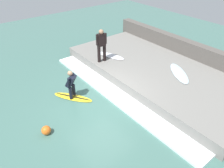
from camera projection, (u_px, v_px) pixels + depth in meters
The scene contains 10 objects.
ground_plane at pixel (101, 102), 9.42m from camera, with size 28.00×28.00×0.00m, color #426B60.
concrete_ledge at pixel (155, 72), 11.04m from camera, with size 4.40×9.68×0.55m, color slate.
back_wall at pixel (186, 52), 12.09m from camera, with size 0.50×10.16×1.35m, color #544F49.
wave_foam_crest at pixel (115, 95), 9.80m from camera, with size 0.85×9.20×0.11m, color silver.
surfboard_riding at pixel (73, 97), 9.68m from camera, with size 1.38×1.78×0.07m.
surfer_riding at pixel (71, 83), 9.27m from camera, with size 0.54×0.57×1.31m.
surfer_waiting_near at pixel (101, 44), 10.95m from camera, with size 0.57×0.32×1.71m.
surfboard_waiting_near at pixel (111, 56), 11.95m from camera, with size 1.00×1.73×0.06m.
surfboard_spare at pixel (179, 73), 10.37m from camera, with size 1.58×1.94×0.06m.
marker_buoy at pixel (46, 130), 7.80m from camera, with size 0.34×0.34×0.34m, color orange.
Camera 1 is at (-4.23, -6.14, 5.83)m, focal length 35.00 mm.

